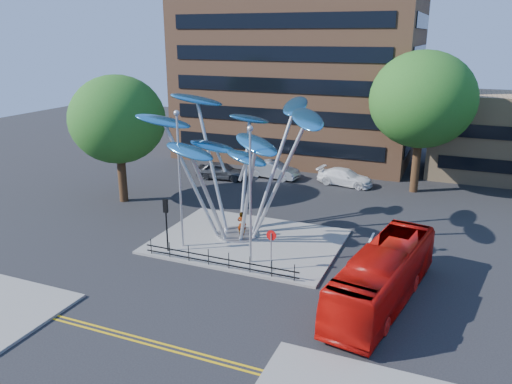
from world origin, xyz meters
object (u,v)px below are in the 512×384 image
at_px(tree_left, 117,120).
at_px(street_lamp_left, 179,168).
at_px(parked_car_mid, 274,170).
at_px(red_bus, 383,276).
at_px(pedestrian, 242,224).
at_px(traffic_light_island, 166,214).
at_px(street_lamp_right, 250,183).
at_px(leaf_sculpture, 236,138).
at_px(no_entry_sign_island, 271,243).
at_px(parked_car_left, 221,171).
at_px(parked_car_right, 345,177).
at_px(tree_right, 422,100).

relative_size(tree_left, street_lamp_left, 1.17).
distance_m(tree_left, parked_car_mid, 15.66).
xyz_separation_m(red_bus, pedestrian, (-10.14, 4.92, -0.46)).
distance_m(traffic_light_island, red_bus, 13.58).
bearing_deg(street_lamp_right, red_bus, -10.40).
bearing_deg(tree_left, parked_car_mid, 51.28).
bearing_deg(leaf_sculpture, no_entry_sign_island, -45.67).
xyz_separation_m(traffic_light_island, parked_car_left, (-4.45, 16.58, -1.80)).
relative_size(street_lamp_left, parked_car_right, 1.72).
distance_m(tree_left, red_bus, 24.62).
height_order(tree_right, pedestrian, tree_right).
xyz_separation_m(pedestrian, parked_car_right, (3.59, 15.18, -0.29)).
xyz_separation_m(leaf_sculpture, traffic_light_island, (-2.93, -4.18, -4.26)).
bearing_deg(red_bus, parked_car_right, 117.56).
relative_size(leaf_sculpture, parked_car_right, 2.48).
distance_m(tree_right, street_lamp_right, 20.64).
relative_size(tree_left, parked_car_left, 2.15).
xyz_separation_m(red_bus, parked_car_left, (-17.95, 17.55, -0.67)).
bearing_deg(tree_right, street_lamp_left, -124.05).
height_order(traffic_light_island, parked_car_left, traffic_light_island).
bearing_deg(red_bus, tree_right, 100.91).
xyz_separation_m(street_lamp_left, no_entry_sign_island, (6.50, -0.98, -3.54)).
relative_size(red_bus, parked_car_left, 2.23).
distance_m(tree_right, parked_car_mid, 14.84).
distance_m(tree_left, street_lamp_right, 16.19).
bearing_deg(traffic_light_island, street_lamp_right, 5.19).
distance_m(tree_right, no_entry_sign_island, 21.31).
xyz_separation_m(tree_right, tree_left, (-22.00, -12.00, -1.24)).
distance_m(pedestrian, parked_car_left, 14.85).
bearing_deg(leaf_sculpture, street_lamp_left, -127.40).
distance_m(street_lamp_right, parked_car_right, 19.19).
relative_size(leaf_sculpture, red_bus, 1.19).
distance_m(street_lamp_left, parked_car_mid, 18.37).
height_order(parked_car_mid, parked_car_right, parked_car_mid).
xyz_separation_m(no_entry_sign_island, pedestrian, (-3.64, 3.94, -0.79)).
xyz_separation_m(leaf_sculpture, parked_car_mid, (-2.88, 14.61, -6.06)).
bearing_deg(pedestrian, street_lamp_right, 123.98).
bearing_deg(parked_car_right, red_bus, -154.09).
xyz_separation_m(leaf_sculpture, no_entry_sign_island, (4.07, -4.16, -5.06)).
bearing_deg(parked_car_right, pedestrian, 174.57).
bearing_deg(parked_car_right, parked_car_mid, 100.71).
distance_m(traffic_light_island, parked_car_mid, 18.88).
xyz_separation_m(no_entry_sign_island, red_bus, (6.50, -0.98, -0.32)).
distance_m(traffic_light_island, no_entry_sign_island, 7.05).
bearing_deg(pedestrian, leaf_sculpture, -25.68).
bearing_deg(no_entry_sign_island, parked_car_right, 90.16).
bearing_deg(tree_left, red_bus, -20.62).
distance_m(tree_left, no_entry_sign_island, 18.35).
bearing_deg(parked_car_mid, no_entry_sign_island, -153.02).
xyz_separation_m(red_bus, parked_car_mid, (-13.45, 19.76, -0.67)).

